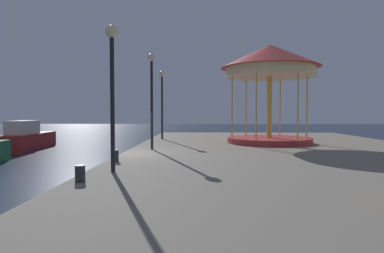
% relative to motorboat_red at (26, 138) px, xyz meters
% --- Properties ---
extents(ground_plane, '(120.00, 120.00, 0.00)m').
position_rel_motorboat_red_xyz_m(ground_plane, '(8.64, -8.41, -0.73)').
color(ground_plane, '#162338').
extents(quay_dock, '(14.47, 28.66, 0.80)m').
position_rel_motorboat_red_xyz_m(quay_dock, '(15.88, -8.41, -0.33)').
color(quay_dock, gray).
rests_on(quay_dock, ground).
extents(motorboat_red, '(2.14, 6.00, 1.96)m').
position_rel_motorboat_red_xyz_m(motorboat_red, '(0.00, 0.00, 0.00)').
color(motorboat_red, maroon).
rests_on(motorboat_red, ground).
extents(carousel, '(5.42, 5.42, 5.42)m').
position_rel_motorboat_red_xyz_m(carousel, '(15.72, -3.67, 4.11)').
color(carousel, '#B23333').
rests_on(carousel, quay_dock).
extents(lamp_post_near_edge, '(0.36, 0.36, 4.08)m').
position_rel_motorboat_red_xyz_m(lamp_post_near_edge, '(9.45, -12.71, 2.88)').
color(lamp_post_near_edge, black).
rests_on(lamp_post_near_edge, quay_dock).
extents(lamp_post_mid_promenade, '(0.36, 0.36, 4.36)m').
position_rel_motorboat_red_xyz_m(lamp_post_mid_promenade, '(9.68, -6.98, 3.04)').
color(lamp_post_mid_promenade, black).
rests_on(lamp_post_mid_promenade, quay_dock).
extents(lamp_post_far_end, '(0.36, 0.36, 4.32)m').
position_rel_motorboat_red_xyz_m(lamp_post_far_end, '(9.47, -1.25, 3.02)').
color(lamp_post_far_end, black).
rests_on(lamp_post_far_end, quay_dock).
extents(bollard_south, '(0.24, 0.24, 0.40)m').
position_rel_motorboat_red_xyz_m(bollard_south, '(9.00, -13.99, 0.27)').
color(bollard_south, '#2D2D33').
rests_on(bollard_south, quay_dock).
extents(bollard_center, '(0.24, 0.24, 0.40)m').
position_rel_motorboat_red_xyz_m(bollard_center, '(8.99, -10.78, 0.27)').
color(bollard_center, '#2D2D33').
rests_on(bollard_center, quay_dock).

